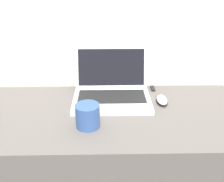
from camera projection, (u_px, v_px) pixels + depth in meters
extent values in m
cube|color=#5B5651|center=(110.00, 173.00, 1.39)|extent=(1.31, 0.59, 0.75)
cube|color=silver|center=(112.00, 100.00, 1.32)|extent=(0.39, 0.27, 0.02)
cube|color=black|center=(112.00, 96.00, 1.33)|extent=(0.34, 0.15, 0.00)
cube|color=silver|center=(111.00, 67.00, 1.42)|extent=(0.39, 0.08, 0.21)
cube|color=black|center=(111.00, 67.00, 1.42)|extent=(0.36, 0.07, 0.19)
cylinder|color=#33518C|center=(88.00, 116.00, 1.11)|extent=(0.10, 0.10, 0.10)
cylinder|color=black|center=(87.00, 106.00, 1.09)|extent=(0.09, 0.09, 0.01)
ellipsoid|color=black|center=(162.00, 102.00, 1.32)|extent=(0.05, 0.10, 0.01)
ellipsoid|color=silver|center=(162.00, 100.00, 1.31)|extent=(0.05, 0.10, 0.03)
cube|color=black|center=(153.00, 89.00, 1.46)|extent=(0.02, 0.06, 0.01)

